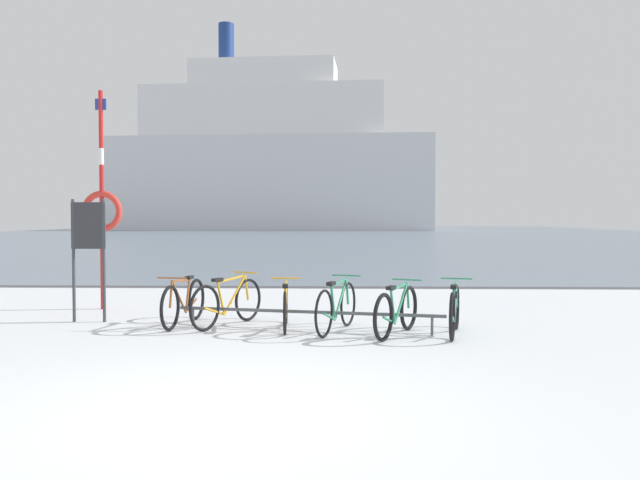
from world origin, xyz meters
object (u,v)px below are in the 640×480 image
Objects in this scene: bicycle_1 at (228,302)px; rescue_post at (102,206)px; bicycle_2 at (286,307)px; bicycle_5 at (455,310)px; info_sign at (88,239)px; ferry_ship at (271,161)px; bicycle_0 at (184,302)px; bicycle_3 at (337,307)px; bicycle_4 at (397,311)px.

rescue_post is at bearing 145.84° from bicycle_1.
bicycle_2 is 1.00× the size of bicycle_5.
bicycle_2 is 0.81× the size of info_sign.
ferry_ship is (-11.13, 79.95, 9.26)m from bicycle_5.
rescue_post is (-1.92, 1.71, 1.55)m from bicycle_0.
rescue_post is at bearing -86.22° from ferry_ship.
ferry_ship reaches higher than rescue_post.
bicycle_3 is 0.42× the size of rescue_post.
ferry_ship is (-7.04, 79.20, 9.25)m from bicycle_0.
rescue_post reaches higher than info_sign.
bicycle_4 is 81.19m from ferry_ship.
ferry_ship is (-5.44, 78.95, 8.27)m from info_sign.
info_sign is (-2.30, 0.32, 0.98)m from bicycle_1.
bicycle_1 is 1.76m from bicycle_3.
bicycle_5 is 0.80× the size of info_sign.
bicycle_2 is 3.43m from info_sign.
ferry_ship is (-10.30, 80.00, 9.26)m from bicycle_4.
bicycle_0 reaches higher than bicycle_2.
ferry_ship reaches higher than bicycle_1.
info_sign reaches higher than bicycle_3.
bicycle_3 is (0.77, -0.19, 0.03)m from bicycle_2.
bicycle_3 reaches higher than bicycle_0.
bicycle_3 is 0.90m from bicycle_4.
bicycle_1 is at bearing -84.42° from ferry_ship.
bicycle_4 is at bearing -13.87° from bicycle_0.
ferry_ship is at bearing 95.08° from bicycle_0.
bicycle_0 is 3.00m from rescue_post.
bicycle_2 is 1.04× the size of bicycle_4.
bicycle_5 is 81.25m from ferry_ship.
bicycle_4 reaches higher than bicycle_2.
bicycle_4 is at bearing -25.90° from rescue_post.
info_sign is (-4.00, 0.77, 0.98)m from bicycle_3.
bicycle_1 reaches higher than bicycle_4.
bicycle_4 is 0.83m from bicycle_5.
bicycle_2 is (0.92, -0.26, -0.03)m from bicycle_1.
bicycle_0 is 1.05× the size of bicycle_3.
info_sign is 79.56m from ferry_ship.
bicycle_5 is 5.86m from info_sign.
rescue_post is (-3.55, 2.04, 1.57)m from bicycle_2.
rescue_post reaches higher than bicycle_2.
rescue_post reaches higher than bicycle_5.
rescue_post is at bearing 150.15° from bicycle_2.
bicycle_1 is (0.70, -0.07, 0.01)m from bicycle_0.
bicycle_4 is at bearing -176.14° from bicycle_5.
ferry_ship is (-5.12, 77.49, 7.71)m from rescue_post.
ferry_ship is (-8.67, 79.52, 9.27)m from bicycle_2.
bicycle_1 reaches higher than bicycle_3.
ferry_ship is at bearing 96.75° from bicycle_3.
rescue_post is at bearing 152.73° from bicycle_3.
bicycle_0 is 1.10× the size of bicycle_5.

